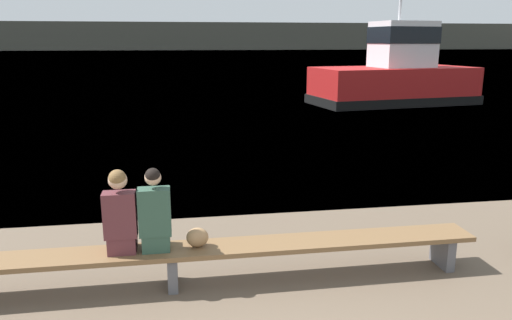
{
  "coord_description": "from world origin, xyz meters",
  "views": [
    {
      "loc": [
        -0.71,
        -2.46,
        3.0
      ],
      "look_at": [
        0.73,
        6.33,
        0.85
      ],
      "focal_mm": 35.0,
      "sensor_mm": 36.0,
      "label": 1
    }
  ],
  "objects": [
    {
      "name": "person_right",
      "position": [
        -0.99,
        3.33,
        0.95
      ],
      "size": [
        0.38,
        0.36,
        1.04
      ],
      "color": "#2D4C3D",
      "rests_on": "bench_main"
    },
    {
      "name": "shopping_bag",
      "position": [
        -0.49,
        3.35,
        0.62
      ],
      "size": [
        0.27,
        0.21,
        0.24
      ],
      "color": "#9E754C",
      "rests_on": "bench_main"
    },
    {
      "name": "far_shoreline",
      "position": [
        0.0,
        154.79,
        4.0
      ],
      "size": [
        600.0,
        12.0,
        8.01
      ],
      "primitive_type": "cube",
      "color": "#4C4C42",
      "rests_on": "ground"
    },
    {
      "name": "person_left",
      "position": [
        -1.39,
        3.33,
        0.97
      ],
      "size": [
        0.38,
        0.37,
        1.04
      ],
      "color": "#56282D",
      "rests_on": "bench_main"
    },
    {
      "name": "tugboat_red",
      "position": [
        9.75,
        20.2,
        1.21
      ],
      "size": [
        8.11,
        4.53,
        6.98
      ],
      "rotation": [
        0.0,
        0.0,
        1.72
      ],
      "color": "#A81919",
      "rests_on": "water_surface"
    },
    {
      "name": "bench_main",
      "position": [
        -0.81,
        3.33,
        0.41
      ],
      "size": [
        7.83,
        0.54,
        0.5
      ],
      "color": "brown",
      "rests_on": "ground"
    },
    {
      "name": "water_surface",
      "position": [
        0.0,
        125.75,
        0.0
      ],
      "size": [
        240.0,
        240.0,
        0.0
      ],
      "primitive_type": "plane",
      "color": "#386084",
      "rests_on": "ground"
    }
  ]
}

